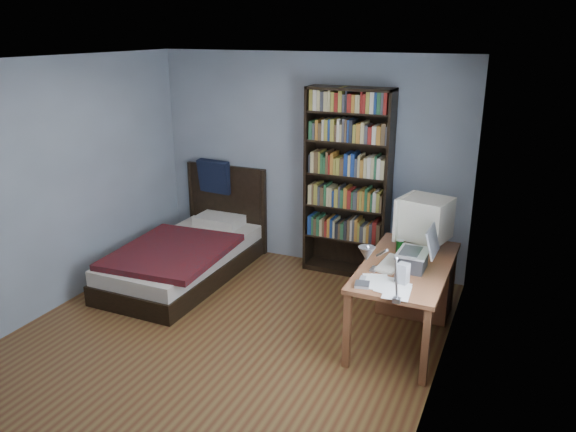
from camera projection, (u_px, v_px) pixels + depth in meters
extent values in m
plane|color=brown|center=(223.00, 339.00, 5.20)|extent=(4.20, 4.20, 0.00)
plane|color=white|center=(211.00, 61.00, 4.41)|extent=(4.20, 4.20, 0.00)
cube|color=gray|center=(308.00, 161.00, 6.63)|extent=(3.80, 0.04, 2.50)
cube|color=gray|center=(16.00, 324.00, 2.98)|extent=(3.80, 0.04, 2.50)
cube|color=gray|center=(51.00, 188.00, 5.53)|extent=(0.04, 4.20, 2.50)
cube|color=gray|center=(443.00, 244.00, 4.08)|extent=(0.04, 4.20, 2.50)
cube|color=white|center=(441.00, 224.00, 3.89)|extent=(0.01, 1.14, 1.14)
cube|color=white|center=(440.00, 224.00, 3.89)|extent=(0.01, 1.00, 1.00)
cube|color=brown|center=(407.00, 266.00, 5.05)|extent=(0.75, 1.47, 0.04)
cube|color=brown|center=(347.00, 330.00, 4.69)|extent=(0.06, 0.06, 0.69)
cube|color=brown|center=(425.00, 347.00, 4.44)|extent=(0.06, 0.06, 0.69)
cube|color=brown|center=(388.00, 269.00, 5.88)|extent=(0.06, 0.06, 0.69)
cube|color=brown|center=(451.00, 280.00, 5.63)|extent=(0.06, 0.06, 0.69)
cube|color=brown|center=(415.00, 281.00, 5.61)|extent=(0.69, 0.40, 0.68)
cube|color=beige|center=(421.00, 245.00, 5.45)|extent=(0.32, 0.28, 0.03)
cylinder|color=beige|center=(421.00, 240.00, 5.43)|extent=(0.10, 0.10, 0.06)
cube|color=beige|center=(426.00, 218.00, 5.35)|extent=(0.50, 0.48, 0.40)
cube|color=beige|center=(404.00, 216.00, 5.43)|extent=(0.12, 0.41, 0.42)
cube|color=#3D77DD|center=(403.00, 215.00, 5.43)|extent=(0.08, 0.31, 0.27)
cube|color=#2D2D30|center=(412.00, 261.00, 4.91)|extent=(0.23, 0.27, 0.15)
cube|color=silver|center=(413.00, 252.00, 4.88)|extent=(0.26, 0.34, 0.02)
cube|color=#2D2D30|center=(411.00, 251.00, 4.88)|extent=(0.17, 0.27, 0.00)
cube|color=silver|center=(433.00, 241.00, 4.78)|extent=(0.08, 0.34, 0.24)
cube|color=#0CBF26|center=(431.00, 241.00, 4.78)|extent=(0.06, 0.27, 0.19)
cube|color=#99999E|center=(397.00, 300.00, 4.33)|extent=(0.06, 0.05, 0.04)
cylinder|color=#99999E|center=(396.00, 279.00, 4.21)|extent=(0.02, 0.14, 0.38)
cylinder|color=#99999E|center=(382.00, 253.00, 3.96)|extent=(0.16, 0.32, 0.19)
cone|color=#99999E|center=(367.00, 254.00, 3.85)|extent=(0.12, 0.12, 0.10)
cube|color=beige|center=(391.00, 264.00, 5.01)|extent=(0.19, 0.42, 0.04)
cube|color=gray|center=(403.00, 274.00, 4.63)|extent=(0.11, 0.11, 0.18)
cylinder|color=#073410|center=(400.00, 247.00, 5.25)|extent=(0.07, 0.07, 0.13)
ellipsoid|color=silver|center=(414.00, 251.00, 5.29)|extent=(0.07, 0.12, 0.04)
cube|color=silver|center=(374.00, 269.00, 4.91)|extent=(0.06, 0.11, 0.02)
cube|color=gray|center=(363.00, 278.00, 4.72)|extent=(0.05, 0.09, 0.02)
cube|color=gray|center=(362.00, 285.00, 4.60)|extent=(0.14, 0.14, 0.02)
cube|color=black|center=(309.00, 180.00, 6.52)|extent=(0.03, 0.30, 2.15)
cube|color=black|center=(388.00, 188.00, 6.16)|extent=(0.03, 0.30, 2.15)
cube|color=black|center=(351.00, 88.00, 6.00)|extent=(0.97, 0.30, 0.03)
cube|color=black|center=(345.00, 268.00, 6.67)|extent=(0.97, 0.30, 0.06)
cube|color=black|center=(351.00, 181.00, 6.46)|extent=(0.97, 0.02, 2.15)
cube|color=olive|center=(347.00, 182.00, 6.31)|extent=(0.89, 0.22, 1.95)
cube|color=black|center=(185.00, 267.00, 6.50)|extent=(1.07, 2.11, 0.22)
cube|color=beige|center=(184.00, 252.00, 6.44)|extent=(1.03, 2.05, 0.16)
cube|color=maroon|center=(172.00, 252.00, 6.17)|extent=(1.20, 1.44, 0.07)
cube|color=beige|center=(219.00, 221.00, 7.10)|extent=(0.58, 0.37, 0.12)
cube|color=black|center=(227.00, 207.00, 7.24)|extent=(1.11, 0.05, 1.10)
cylinder|color=black|center=(192.00, 203.00, 7.42)|extent=(0.06, 0.06, 1.10)
cylinder|color=black|center=(263.00, 213.00, 7.02)|extent=(0.06, 0.06, 1.10)
cube|color=black|center=(215.00, 176.00, 7.14)|extent=(0.46, 0.20, 0.43)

